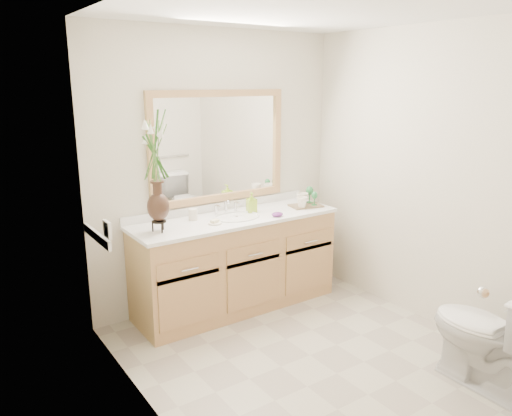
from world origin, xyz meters
TOP-DOWN VIEW (x-y plane):
  - floor at (0.00, 0.00)m, footprint 2.60×2.60m
  - ceiling at (0.00, 0.00)m, footprint 2.40×2.60m
  - wall_back at (0.00, 1.30)m, footprint 2.40×0.02m
  - wall_front at (0.00, -1.30)m, footprint 2.40×0.02m
  - wall_left at (-1.20, 0.00)m, footprint 0.02×2.60m
  - wall_right at (1.20, 0.00)m, footprint 0.02×2.60m
  - vanity at (0.00, 1.01)m, footprint 1.80×0.55m
  - counter at (0.00, 1.01)m, footprint 1.84×0.57m
  - sink at (0.00, 1.00)m, footprint 0.38×0.34m
  - mirror at (0.00, 1.28)m, footprint 1.32×0.04m
  - switch_plate at (-1.19, 0.76)m, footprint 0.02×0.12m
  - door at (-0.30, -1.29)m, footprint 0.80×0.03m
  - toilet at (0.70, -0.92)m, footprint 0.42×0.75m
  - flower_vase at (-0.72, 0.98)m, footprint 0.20×0.20m
  - tumbler at (-0.35, 1.13)m, footprint 0.07×0.07m
  - soap_dish at (-0.26, 0.92)m, footprint 0.11×0.11m
  - soap_bottle at (0.20, 1.07)m, footprint 0.09×0.09m
  - purple_dish at (0.30, 0.82)m, footprint 0.13×0.12m
  - tray at (0.73, 0.95)m, footprint 0.32×0.25m
  - mug_left at (0.65, 0.91)m, footprint 0.12×0.11m
  - mug_right at (0.73, 1.01)m, footprint 0.14×0.13m
  - goblet_front at (0.79, 0.91)m, footprint 0.06×0.06m
  - goblet_back at (0.82, 1.01)m, footprint 0.07×0.07m

SIDE VIEW (x-z plane):
  - floor at x=0.00m, z-range 0.00..0.00m
  - toilet at x=0.70m, z-range 0.00..0.74m
  - vanity at x=0.00m, z-range 0.00..0.80m
  - sink at x=0.00m, z-range 0.66..0.89m
  - counter at x=0.00m, z-range 0.80..0.83m
  - tray at x=0.73m, z-range 0.83..0.84m
  - soap_dish at x=-0.26m, z-range 0.82..0.86m
  - purple_dish at x=0.30m, z-range 0.83..0.87m
  - tumbler at x=-0.35m, z-range 0.83..0.93m
  - mug_left at x=0.65m, z-range 0.84..0.95m
  - mug_right at x=0.73m, z-range 0.84..0.95m
  - soap_bottle at x=0.20m, z-range 0.83..0.99m
  - goblet_front at x=0.79m, z-range 0.87..1.00m
  - goblet_back at x=0.82m, z-range 0.87..1.03m
  - switch_plate at x=-1.19m, z-range 0.92..1.04m
  - door at x=-0.30m, z-range 0.00..2.00m
  - wall_back at x=0.00m, z-range 0.00..2.40m
  - wall_front at x=0.00m, z-range 0.00..2.40m
  - wall_left at x=-1.20m, z-range 0.00..2.40m
  - wall_right at x=1.20m, z-range 0.00..2.40m
  - flower_vase at x=-0.72m, z-range 0.98..1.80m
  - mirror at x=0.00m, z-range 0.92..1.89m
  - ceiling at x=0.00m, z-range 2.39..2.41m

